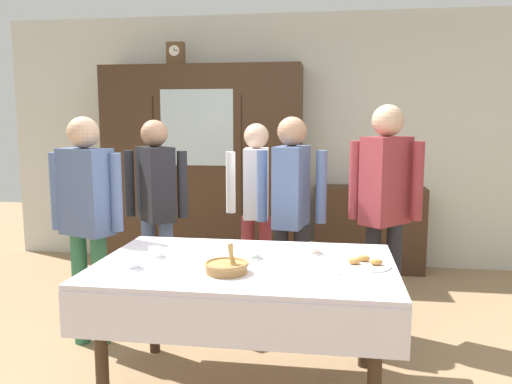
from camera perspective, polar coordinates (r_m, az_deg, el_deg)
name	(u,v)px	position (r m, az deg, el deg)	size (l,w,h in m)	color
ground_plane	(251,373)	(3.44, -0.52, -19.37)	(12.00, 12.00, 0.00)	#997A56
back_wall	(289,141)	(5.69, 3.66, 5.66)	(6.40, 0.10, 2.70)	silver
dining_table	(245,281)	(2.97, -1.26, -9.82)	(1.69, 1.09, 0.78)	#3D2819
wall_cabinet	(203,167)	(5.57, -5.90, 2.73)	(2.11, 0.46, 2.14)	#3D2819
mantel_clock	(176,54)	(5.66, -8.87, 14.85)	(0.18, 0.11, 0.24)	brown
bookshelf_low	(369,229)	(5.56, 12.36, -4.00)	(1.13, 0.35, 0.89)	#3D2819
book_stack	(370,184)	(5.48, 12.50, 0.82)	(0.18, 0.21, 0.05)	#664C7A
tea_cup_near_right	(132,264)	(2.92, -13.56, -7.75)	(0.13, 0.13, 0.06)	white
tea_cup_near_left	(312,249)	(3.17, 6.25, -6.28)	(0.13, 0.13, 0.06)	white
tea_cup_front_edge	(252,253)	(3.05, -0.46, -6.81)	(0.13, 0.13, 0.06)	silver
tea_cup_far_left	(155,253)	(3.12, -11.07, -6.64)	(0.13, 0.13, 0.06)	white
bread_basket	(227,267)	(2.77, -3.27, -8.24)	(0.24, 0.24, 0.16)	#9E7542
pastry_plate	(365,264)	(2.96, 11.96, -7.76)	(0.28, 0.28, 0.05)	white
spoon_back_edge	(249,251)	(3.21, -0.76, -6.51)	(0.12, 0.02, 0.01)	silver
spoon_near_left	(198,244)	(3.39, -6.45, -5.75)	(0.12, 0.02, 0.01)	silver
spoon_far_right	(334,274)	(2.78, 8.58, -8.92)	(0.12, 0.02, 0.01)	silver
person_near_right_end	(385,197)	(3.82, 14.11, -0.52)	(0.52, 0.40, 1.69)	#232328
person_behind_table_left	(291,202)	(3.84, 3.92, -1.14)	(0.52, 0.39, 1.61)	#232328
person_by_cabinet	(87,209)	(3.74, -18.22, -1.77)	(0.52, 0.32, 1.60)	#33704C
person_beside_shelf	(256,197)	(4.34, 0.04, -0.53)	(0.52, 0.38, 1.55)	#933338
person_behind_table_right	(156,199)	(4.19, -10.99, -0.72)	(0.52, 0.40, 1.58)	slate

